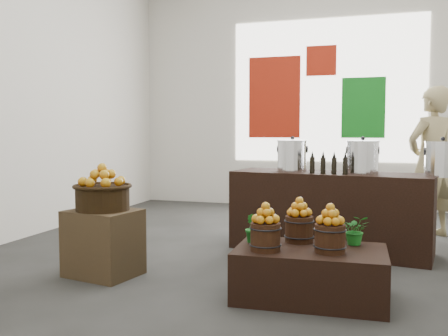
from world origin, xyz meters
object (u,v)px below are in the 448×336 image
(stock_pot_left, at_px, (292,156))
(stock_pot_center, at_px, (363,158))
(wicker_basket, at_px, (103,198))
(stock_pot_right, at_px, (442,160))
(crate, at_px, (103,243))
(counter, at_px, (330,212))
(display_table, at_px, (310,274))
(shopper, at_px, (431,162))

(stock_pot_left, xyz_separation_m, stock_pot_center, (0.76, -0.11, 0.00))
(wicker_basket, xyz_separation_m, stock_pot_right, (2.97, 1.37, 0.32))
(crate, relative_size, counter, 0.28)
(wicker_basket, bearing_deg, display_table, -2.76)
(counter, relative_size, stock_pot_left, 6.47)
(crate, bearing_deg, stock_pot_center, 33.87)
(crate, relative_size, stock_pot_right, 1.83)
(wicker_basket, distance_m, shopper, 4.03)
(display_table, xyz_separation_m, counter, (0.00, 1.63, 0.23))
(wicker_basket, distance_m, stock_pot_right, 3.29)
(counter, bearing_deg, stock_pot_left, 180.00)
(crate, distance_m, counter, 2.43)
(crate, distance_m, wicker_basket, 0.41)
(counter, relative_size, shopper, 1.14)
(stock_pot_right, bearing_deg, wicker_basket, -155.23)
(stock_pot_left, relative_size, stock_pot_right, 1.00)
(display_table, relative_size, stock_pot_center, 3.53)
(display_table, distance_m, shopper, 3.08)
(counter, distance_m, stock_pot_center, 0.68)
(stock_pot_left, distance_m, stock_pot_center, 0.77)
(wicker_basket, xyz_separation_m, counter, (1.88, 1.54, -0.27))
(wicker_basket, height_order, counter, counter)
(stock_pot_left, bearing_deg, display_table, -75.82)
(wicker_basket, bearing_deg, stock_pot_center, 33.87)
(stock_pot_left, xyz_separation_m, shopper, (1.54, 1.08, -0.10))
(wicker_basket, height_order, display_table, wicker_basket)
(stock_pot_center, xyz_separation_m, shopper, (0.78, 1.20, -0.10))
(stock_pot_center, bearing_deg, crate, -146.13)
(crate, relative_size, display_table, 0.52)
(crate, bearing_deg, counter, 39.23)
(wicker_basket, bearing_deg, stock_pot_left, 47.74)
(display_table, distance_m, stock_pot_center, 1.81)
(shopper, bearing_deg, wicker_basket, 2.30)
(crate, bearing_deg, stock_pot_right, 24.77)
(wicker_basket, distance_m, display_table, 1.95)
(crate, height_order, shopper, shopper)
(crate, xyz_separation_m, counter, (1.88, 1.54, 0.13))
(stock_pot_center, xyz_separation_m, stock_pot_right, (0.76, -0.11, 0.00))
(stock_pot_center, bearing_deg, wicker_basket, -146.13)
(display_table, relative_size, counter, 0.54)
(stock_pot_left, height_order, stock_pot_center, same)
(stock_pot_right, xyz_separation_m, shopper, (0.02, 1.31, -0.10))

